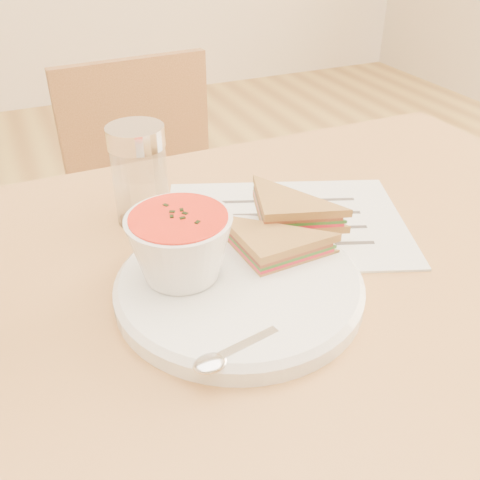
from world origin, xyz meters
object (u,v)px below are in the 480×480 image
condiment_shaker (140,175)px  plate (239,287)px  chair_far (170,247)px  soup_bowl (181,249)px

condiment_shaker → plate: bearing=-75.5°
chair_far → plate: (-0.10, -0.63, 0.36)m
chair_far → soup_bowl: soup_bowl is taller
plate → condiment_shaker: 0.20m
condiment_shaker → soup_bowl: bearing=-91.2°
soup_bowl → condiment_shaker: 0.16m
plate → chair_far: bearing=80.7°
chair_far → plate: chair_far is taller
soup_bowl → plate: bearing=-27.5°
chair_far → condiment_shaker: (-0.15, -0.44, 0.41)m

